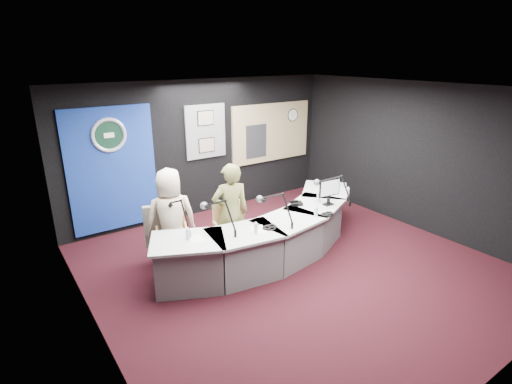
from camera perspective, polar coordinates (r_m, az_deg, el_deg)
ground at (r=6.60m, az=5.50°, el=-10.62°), size 6.00×6.00×0.00m
ceiling at (r=5.75m, az=6.41°, el=14.37°), size 6.00×6.00×0.02m
wall_back at (r=8.44m, az=-7.50°, el=6.22°), size 6.00×0.02×2.80m
wall_front at (r=4.41m, az=32.49°, el=-9.17°), size 6.00×0.02×2.80m
wall_left at (r=4.77m, az=-22.78°, el=-5.53°), size 0.02×6.00×2.80m
wall_right at (r=8.25m, az=22.02°, el=4.66°), size 0.02×6.00×2.80m
broadcast_desk at (r=6.78m, az=2.26°, el=-6.13°), size 4.50×1.90×0.75m
backdrop_panel at (r=7.79m, az=-19.81°, el=2.99°), size 1.60×0.05×2.30m
agency_seal at (r=7.61m, az=-20.28°, el=7.62°), size 0.63×0.07×0.63m
seal_center at (r=7.61m, az=-20.29°, el=7.63°), size 0.48×0.01×0.48m
pinboard at (r=8.37m, az=-7.21°, el=8.56°), size 0.90×0.04×1.10m
framed_photo_upper at (r=8.29m, az=-7.19°, el=10.43°), size 0.34×0.02×0.27m
framed_photo_lower at (r=8.40m, az=-7.03°, el=6.66°), size 0.34×0.02×0.27m
booth_window_frame at (r=9.30m, az=2.22°, el=8.51°), size 2.12×0.06×1.32m
booth_glow at (r=9.30m, az=2.25°, el=8.50°), size 2.00×0.02×1.20m
equipment_rack at (r=9.05m, az=0.03°, el=7.25°), size 0.55×0.02×0.75m
wall_clock at (r=9.59m, az=5.27°, el=10.89°), size 0.28×0.01×0.28m
armchair_left at (r=6.60m, az=-11.84°, el=-6.47°), size 0.67×0.67×0.92m
armchair_right at (r=6.60m, az=-3.57°, el=-5.63°), size 0.67×0.67×1.01m
draped_jacket at (r=6.70m, az=-13.57°, el=-4.71°), size 0.50×0.27×0.70m
person_man at (r=6.46m, az=-12.05°, el=-3.68°), size 0.90×0.70×1.62m
person_woman at (r=6.47m, az=-3.63°, el=-3.02°), size 0.69×0.55×1.66m
computer_monitor at (r=7.04m, az=10.42°, el=0.63°), size 0.45×0.06×0.31m
desk_phone at (r=7.05m, az=5.83°, el=-1.65°), size 0.24×0.22×0.05m
headphones_near at (r=6.69m, az=10.11°, el=-3.11°), size 0.21×0.21×0.04m
headphones_far at (r=6.10m, az=1.93°, el=-5.04°), size 0.23×0.23×0.04m
paper_stack at (r=5.84m, az=-8.58°, el=-6.61°), size 0.22×0.29×0.00m
notepad at (r=6.06m, az=0.28°, el=-5.40°), size 0.31×0.37×0.00m
boom_mic_a at (r=6.03m, az=-11.14°, el=-2.81°), size 0.17×0.74×0.60m
boom_mic_b at (r=5.91m, az=-5.29°, el=-2.98°), size 0.30×0.71×0.60m
boom_mic_c at (r=6.16m, az=2.82°, el=-1.97°), size 0.30×0.71×0.60m
boom_mic_d at (r=7.14m, az=11.02°, el=0.69°), size 0.40×0.67×0.60m
water_bottles at (r=6.46m, az=4.06°, el=-2.98°), size 3.30×0.54×0.18m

